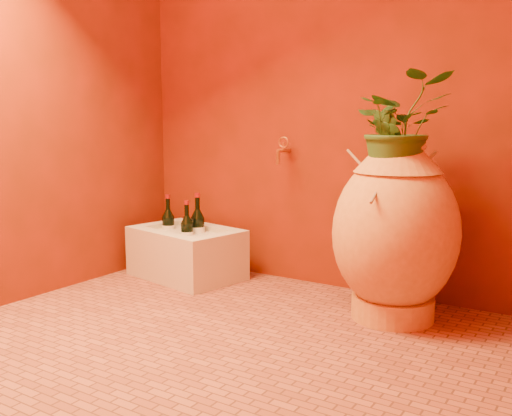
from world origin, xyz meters
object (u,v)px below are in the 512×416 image
Objects in this scene: amphora at (395,232)px; wall_tap at (282,149)px; wine_bottle_a at (187,234)px; wine_bottle_c at (168,227)px; wine_bottle_b at (198,229)px; stone_basin at (187,254)px.

wall_tap reaches higher than amphora.
wine_bottle_c is (-0.22, 0.08, 0.00)m from wine_bottle_a.
wall_tap reaches higher than wine_bottle_b.
wine_bottle_c is at bearing -165.74° from wall_tap.
wall_tap is at bearing 18.92° from wine_bottle_b.
stone_basin is 2.07× the size of wine_bottle_b.
wine_bottle_a is 0.24m from wine_bottle_c.
amphora reaches higher than stone_basin.
wine_bottle_b is at bearing 86.69° from wine_bottle_a.
wine_bottle_c is (-0.18, 0.05, 0.14)m from stone_basin.
stone_basin is at bearing -14.30° from wine_bottle_c.
wine_bottle_b is 1.07× the size of wine_bottle_c.
wine_bottle_c is at bearing 176.77° from amphora.
wall_tap is (0.50, 0.27, 0.51)m from wine_bottle_a.
wine_bottle_b is (0.04, 0.06, 0.15)m from stone_basin.
stone_basin is at bearing 135.79° from wine_bottle_a.
wine_bottle_c is (-0.23, -0.01, -0.01)m from wine_bottle_b.
amphora is 2.63× the size of wine_bottle_c.
amphora reaches higher than wine_bottle_b.
wine_bottle_a is 0.77m from wall_tap.
wine_bottle_a is 1.98× the size of wall_tap.
stone_basin is 0.14m from wine_bottle_a.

